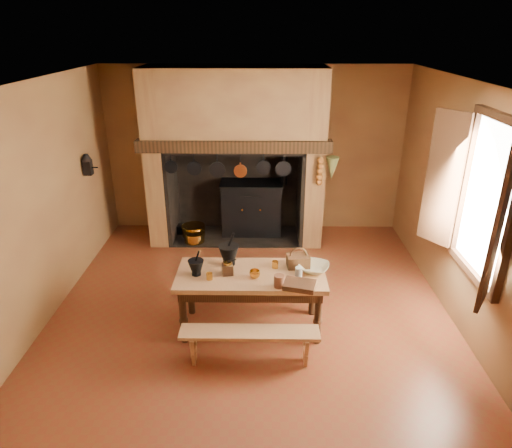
{
  "coord_description": "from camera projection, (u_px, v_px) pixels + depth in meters",
  "views": [
    {
      "loc": [
        0.13,
        -4.84,
        3.36
      ],
      "look_at": [
        0.06,
        0.3,
        1.11
      ],
      "focal_mm": 32.0,
      "sensor_mm": 36.0,
      "label": 1
    }
  ],
  "objects": [
    {
      "name": "herb_bunch",
      "position": [
        332.0,
        168.0,
        6.85
      ],
      "size": [
        0.2,
        0.2,
        0.35
      ],
      "primitive_type": "cone",
      "rotation": [
        3.14,
        0.0,
        0.0
      ],
      "color": "#53582A",
      "rests_on": "chimney_breast"
    },
    {
      "name": "hearth_pans",
      "position": [
        193.0,
        233.0,
        7.79
      ],
      "size": [
        0.51,
        0.62,
        0.2
      ],
      "color": "#BD852B",
      "rests_on": "floor"
    },
    {
      "name": "mortar_large",
      "position": [
        229.0,
        254.0,
        5.38
      ],
      "size": [
        0.24,
        0.24,
        0.42
      ],
      "rotation": [
        0.0,
        0.0,
        -0.34
      ],
      "color": "black",
      "rests_on": "work_table"
    },
    {
      "name": "floor",
      "position": [
        251.0,
        313.0,
        5.78
      ],
      "size": [
        5.5,
        5.5,
        0.0
      ],
      "primitive_type": "plane",
      "color": "maroon",
      "rests_on": "ground"
    },
    {
      "name": "bench_back",
      "position": [
        252.0,
        278.0,
        5.98
      ],
      "size": [
        1.46,
        0.26,
        0.41
      ],
      "color": "#A7784C",
      "rests_on": "floor"
    },
    {
      "name": "bench_front",
      "position": [
        250.0,
        339.0,
        4.82
      ],
      "size": [
        1.47,
        0.26,
        0.41
      ],
      "color": "#A7784C",
      "rests_on": "floor"
    },
    {
      "name": "wall_right",
      "position": [
        470.0,
        212.0,
        5.19
      ],
      "size": [
        0.02,
        5.5,
        2.8
      ],
      "primitive_type": "cube",
      "color": "olive",
      "rests_on": "floor"
    },
    {
      "name": "mortar_small",
      "position": [
        196.0,
        267.0,
        5.16
      ],
      "size": [
        0.18,
        0.18,
        0.31
      ],
      "rotation": [
        0.0,
        0.0,
        0.21
      ],
      "color": "black",
      "rests_on": "work_table"
    },
    {
      "name": "brass_mug_a",
      "position": [
        209.0,
        276.0,
        5.09
      ],
      "size": [
        0.07,
        0.07,
        0.08
      ],
      "primitive_type": "cylinder",
      "rotation": [
        0.0,
        0.0,
        0.03
      ],
      "color": "#BD852B",
      "rests_on": "work_table"
    },
    {
      "name": "wicker_basket",
      "position": [
        298.0,
        260.0,
        5.35
      ],
      "size": [
        0.28,
        0.21,
        0.25
      ],
      "rotation": [
        0.0,
        0.0,
        0.09
      ],
      "color": "#522A18",
      "rests_on": "work_table"
    },
    {
      "name": "mixing_bowl",
      "position": [
        314.0,
        267.0,
        5.27
      ],
      "size": [
        0.44,
        0.44,
        0.09
      ],
      "primitive_type": "imported",
      "rotation": [
        0.0,
        0.0,
        -0.31
      ],
      "color": "#C1BA94",
      "rests_on": "work_table"
    },
    {
      "name": "chimney_breast",
      "position": [
        235.0,
        132.0,
        7.18
      ],
      "size": [
        2.95,
        0.96,
        2.8
      ],
      "color": "olive",
      "rests_on": "floor"
    },
    {
      "name": "ceiling",
      "position": [
        250.0,
        84.0,
        4.66
      ],
      "size": [
        5.5,
        5.5,
        0.0
      ],
      "primitive_type": "plane",
      "rotation": [
        3.14,
        0.0,
        0.0
      ],
      "color": "silver",
      "rests_on": "back_wall"
    },
    {
      "name": "iron_range",
      "position": [
        252.0,
        207.0,
        7.83
      ],
      "size": [
        1.12,
        0.55,
        1.6
      ],
      "color": "black",
      "rests_on": "floor"
    },
    {
      "name": "glass_jar",
      "position": [
        299.0,
        273.0,
        5.1
      ],
      "size": [
        0.1,
        0.1,
        0.14
      ],
      "primitive_type": "cylinder",
      "rotation": [
        0.0,
        0.0,
        0.25
      ],
      "color": "beige",
      "rests_on": "work_table"
    },
    {
      "name": "coffee_grinder",
      "position": [
        228.0,
        268.0,
        5.19
      ],
      "size": [
        0.17,
        0.14,
        0.19
      ],
      "rotation": [
        0.0,
        0.0,
        0.18
      ],
      "color": "#362011",
      "rests_on": "work_table"
    },
    {
      "name": "window",
      "position": [
        477.0,
        200.0,
        4.7
      ],
      "size": [
        0.39,
        1.75,
        1.76
      ],
      "color": "white",
      "rests_on": "wall_right"
    },
    {
      "name": "stoneware_crock",
      "position": [
        279.0,
        281.0,
        4.94
      ],
      "size": [
        0.15,
        0.15,
        0.14
      ],
      "primitive_type": "cylinder",
      "rotation": [
        0.0,
        0.0,
        -0.43
      ],
      "color": "#583120",
      "rests_on": "work_table"
    },
    {
      "name": "onion_string",
      "position": [
        320.0,
        171.0,
        6.87
      ],
      "size": [
        0.12,
        0.1,
        0.46
      ],
      "primitive_type": null,
      "color": "#964C1B",
      "rests_on": "chimney_breast"
    },
    {
      "name": "wall_coffee_mill",
      "position": [
        87.0,
        163.0,
        6.63
      ],
      "size": [
        0.23,
        0.16,
        0.31
      ],
      "color": "black",
      "rests_on": "wall_left"
    },
    {
      "name": "wooden_tray",
      "position": [
        300.0,
        285.0,
        4.94
      ],
      "size": [
        0.39,
        0.32,
        0.06
      ],
      "primitive_type": "cube",
      "rotation": [
        0.0,
        0.0,
        -0.25
      ],
      "color": "#362011",
      "rests_on": "work_table"
    },
    {
      "name": "back_wall",
      "position": [
        255.0,
        151.0,
        7.74
      ],
      "size": [
        5.0,
        0.02,
        2.8
      ],
      "primitive_type": "cube",
      "color": "olive",
      "rests_on": "floor"
    },
    {
      "name": "work_table",
      "position": [
        251.0,
        282.0,
        5.28
      ],
      "size": [
        1.71,
        0.76,
        0.74
      ],
      "color": "#A7784C",
      "rests_on": "floor"
    },
    {
      "name": "wall_front",
      "position": [
        239.0,
        385.0,
        2.7
      ],
      "size": [
        5.0,
        0.02,
        2.8
      ],
      "primitive_type": "cube",
      "color": "olive",
      "rests_on": "floor"
    },
    {
      "name": "brass_mug_b",
      "position": [
        275.0,
        264.0,
        5.34
      ],
      "size": [
        0.09,
        0.09,
        0.08
      ],
      "primitive_type": "cylinder",
      "rotation": [
        0.0,
        0.0,
        0.2
      ],
      "color": "#BD852B",
      "rests_on": "work_table"
    },
    {
      "name": "hanging_pans",
      "position": [
        231.0,
        169.0,
        6.9
      ],
      "size": [
        1.92,
        0.29,
        0.27
      ],
      "color": "black",
      "rests_on": "chimney_breast"
    },
    {
      "name": "wall_left",
      "position": [
        34.0,
        210.0,
        5.25
      ],
      "size": [
        0.02,
        5.5,
        2.8
      ],
      "primitive_type": "cube",
      "color": "olive",
      "rests_on": "floor"
    },
    {
      "name": "brass_cup",
      "position": [
        255.0,
        274.0,
        5.12
      ],
      "size": [
        0.13,
        0.13,
        0.09
      ],
      "primitive_type": "imported",
      "rotation": [
        0.0,
        0.0,
        -0.05
      ],
      "color": "#BD852B",
      "rests_on": "work_table"
    }
  ]
}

